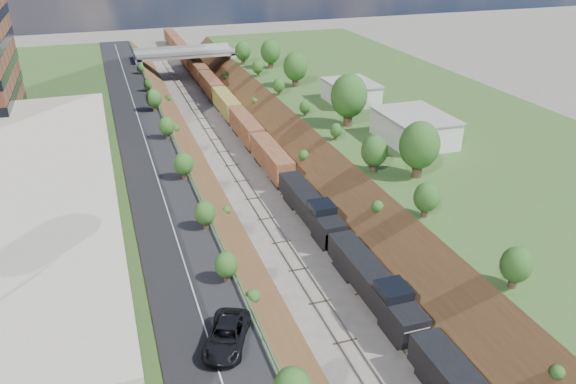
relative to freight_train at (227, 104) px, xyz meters
name	(u,v)px	position (x,y,z in m)	size (l,w,h in m)	color
platform_left	(23,185)	(-35.60, -28.31, -0.01)	(44.00, 180.00, 5.00)	#356027
platform_right	(436,133)	(30.40, -28.31, -0.01)	(44.00, 180.00, 5.00)	#356027
embankment_left	(183,180)	(-13.60, -28.31, -2.51)	(7.07, 180.00, 7.07)	brown
embankment_right	(318,162)	(8.40, -28.31, -2.51)	(7.07, 180.00, 7.07)	brown
rail_left_track	(237,172)	(-5.20, -28.31, -2.42)	(1.58, 180.00, 0.18)	gray
rail_right_track	(268,168)	(0.00, -28.31, -2.42)	(1.58, 180.00, 0.18)	gray
road	(149,153)	(-18.10, -28.31, 2.54)	(8.00, 180.00, 0.10)	black
guardrail	(177,147)	(-14.00, -28.50, 3.04)	(0.10, 171.00, 0.70)	#99999E
commercial_building	(46,210)	(-30.60, -50.31, 6.00)	(14.30, 62.30, 7.00)	brown
overpass	(185,59)	(-2.60, 33.69, 2.41)	(24.50, 8.30, 7.40)	gray
white_building_near	(414,129)	(20.90, -36.31, 4.49)	(9.00, 12.00, 4.00)	silver
white_building_far	(351,93)	(20.40, -14.31, 4.29)	(8.00, 10.00, 3.60)	silver
tree_right_large	(420,146)	(14.40, -48.31, 6.87)	(5.25, 5.25, 7.61)	#473323
tree_left_crest	(243,290)	(-14.40, -68.31, 4.53)	(2.45, 2.45, 3.55)	#473323
freight_train	(227,104)	(0.00, 0.00, 0.00)	(2.85, 176.34, 4.55)	black
suv	(227,336)	(-16.82, -72.40, 3.48)	(2.94, 6.38, 1.77)	black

